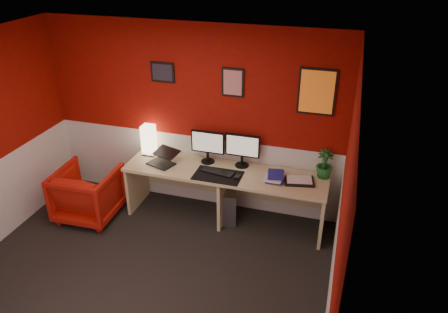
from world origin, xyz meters
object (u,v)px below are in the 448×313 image
at_px(monitor_right, 242,146).
at_px(zen_tray, 299,181).
at_px(desk, 225,196).
at_px(shoji_lamp, 149,141).
at_px(monitor_left, 207,142).
at_px(armchair, 88,193).
at_px(pc_tower, 229,203).
at_px(potted_plant, 325,164).
at_px(laptop, 161,157).

height_order(monitor_right, zen_tray, monitor_right).
bearing_deg(desk, shoji_lamp, 171.13).
height_order(monitor_left, monitor_right, same).
xyz_separation_m(shoji_lamp, armchair, (-0.64, -0.62, -0.58)).
distance_m(monitor_left, pc_tower, 0.87).
xyz_separation_m(potted_plant, pc_tower, (-1.17, -0.17, -0.69)).
relative_size(desk, zen_tray, 7.43).
xyz_separation_m(shoji_lamp, monitor_right, (1.29, 0.03, 0.09)).
bearing_deg(laptop, shoji_lamp, 158.54).
distance_m(zen_tray, armchair, 2.77).
bearing_deg(armchair, zen_tray, -172.49).
bearing_deg(zen_tray, pc_tower, 177.59).
xyz_separation_m(zen_tray, armchair, (-2.70, -0.45, -0.39)).
relative_size(monitor_right, pc_tower, 1.29).
height_order(desk, shoji_lamp, shoji_lamp).
height_order(laptop, armchair, laptop).
relative_size(desk, potted_plant, 7.19).
relative_size(laptop, pc_tower, 0.73).
height_order(shoji_lamp, potted_plant, shoji_lamp).
bearing_deg(pc_tower, laptop, 172.11).
bearing_deg(pc_tower, monitor_right, 36.64).
bearing_deg(potted_plant, laptop, -172.35).
height_order(shoji_lamp, pc_tower, shoji_lamp).
height_order(desk, zen_tray, zen_tray).
bearing_deg(pc_tower, potted_plant, -6.15).
height_order(zen_tray, armchair, zen_tray).
bearing_deg(desk, potted_plant, 10.25).
xyz_separation_m(monitor_left, zen_tray, (1.23, -0.17, -0.28)).
distance_m(potted_plant, pc_tower, 1.36).
distance_m(monitor_left, monitor_right, 0.46).
relative_size(laptop, monitor_right, 0.57).
distance_m(shoji_lamp, pc_tower, 1.37).
bearing_deg(monitor_left, zen_tray, -7.96).
height_order(monitor_left, armchair, monitor_left).
bearing_deg(monitor_right, shoji_lamp, -178.63).
height_order(monitor_right, pc_tower, monitor_right).
xyz_separation_m(laptop, monitor_right, (1.02, 0.27, 0.18)).
bearing_deg(armchair, potted_plant, -169.41).
relative_size(desk, armchair, 3.35).
xyz_separation_m(zen_tray, potted_plant, (0.27, 0.21, 0.17)).
bearing_deg(laptop, potted_plant, 27.03).
xyz_separation_m(zen_tray, pc_tower, (-0.90, 0.04, -0.52)).
bearing_deg(monitor_right, pc_tower, -128.81).
height_order(monitor_right, potted_plant, monitor_right).
bearing_deg(potted_plant, shoji_lamp, -178.95).
bearing_deg(potted_plant, zen_tray, -141.80).
xyz_separation_m(desk, pc_tower, (0.04, 0.05, -0.14)).
bearing_deg(monitor_left, armchair, -157.15).
relative_size(zen_tray, armchair, 0.45).
xyz_separation_m(desk, armchair, (-1.76, -0.44, -0.01)).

